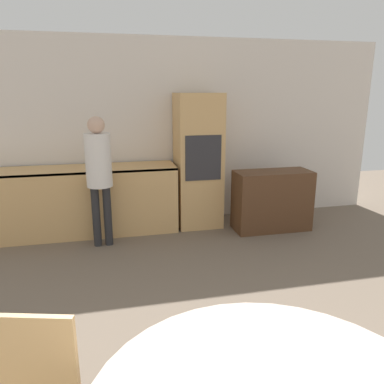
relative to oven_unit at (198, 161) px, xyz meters
name	(u,v)px	position (x,y,z in m)	size (l,w,h in m)	color
wall_back	(155,133)	(-0.55, 0.34, 0.37)	(6.84, 0.05, 2.60)	silver
kitchen_counter	(72,201)	(-1.73, -0.01, -0.46)	(2.78, 0.60, 0.90)	tan
oven_unit	(198,161)	(0.00, 0.00, 0.00)	(0.61, 0.59, 1.85)	tan
sideboard	(272,200)	(0.95, -0.43, -0.51)	(1.04, 0.45, 0.83)	#51331E
person_standing	(99,167)	(-1.34, -0.50, 0.07)	(0.31, 0.31, 1.60)	#262628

